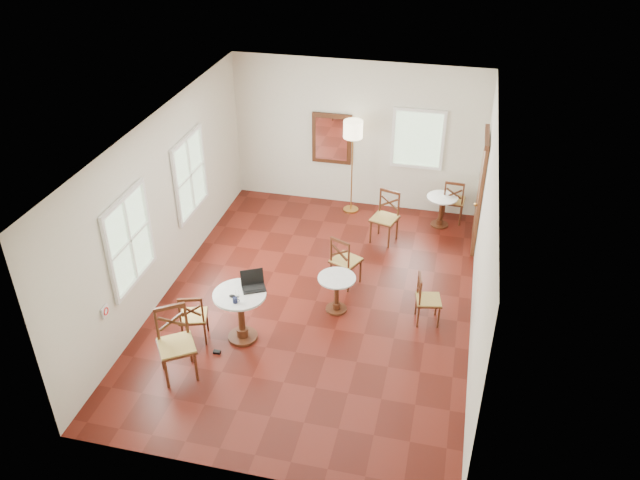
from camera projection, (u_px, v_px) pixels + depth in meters
The scene contains 17 objects.
ground at pixel (316, 301), 10.56m from camera, with size 7.00×7.00×0.00m, color #54160E.
room_shell at pixel (316, 191), 9.81m from camera, with size 5.02×7.02×3.01m.
cafe_table_near at pixel (241, 311), 9.51m from camera, with size 0.79×0.79×0.83m.
cafe_table_mid at pixel (337, 290), 10.16m from camera, with size 0.60×0.60×0.64m.
cafe_table_back at pixel (441, 208), 12.45m from camera, with size 0.60×0.60×0.63m.
chair_near_a at pixel (193, 316), 9.53m from camera, with size 0.50×0.50×0.87m.
chair_near_b at pixel (176, 344), 8.85m from camera, with size 0.69×0.69×1.08m.
chair_mid_a at pixel (345, 261), 10.73m from camera, with size 0.58×0.58×0.95m.
chair_mid_b at pixel (427, 299), 9.91m from camera, with size 0.45×0.45×0.84m.
chair_back_a at pixel (453, 200), 12.57m from camera, with size 0.45×0.45×0.92m.
chair_back_b at pixel (385, 217), 11.92m from camera, with size 0.56×0.56×0.99m.
floor_lamp at pixel (353, 136), 12.31m from camera, with size 0.38×0.38×1.93m.
laptop at pixel (253, 283), 9.46m from camera, with size 0.43×0.41×0.24m.
mouse at pixel (232, 296), 9.26m from camera, with size 0.10×0.06×0.04m, color black.
navy_mug at pixel (235, 300), 9.14m from camera, with size 0.10×0.07×0.08m.
water_glass at pixel (237, 294), 9.25m from camera, with size 0.06×0.06×0.10m, color white.
power_adapter at pixel (217, 352), 9.47m from camera, with size 0.11×0.06×0.04m, color black.
Camera 1 is at (1.99, -8.21, 6.42)m, focal length 36.05 mm.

